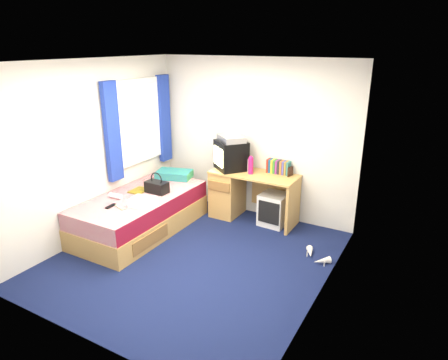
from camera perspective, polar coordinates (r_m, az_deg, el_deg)
The scene contains 20 objects.
ground at distance 5.16m, azimuth -4.34°, elevation -11.08°, with size 3.40×3.40×0.00m, color #0C1438.
room_shell at distance 4.61m, azimuth -4.79°, elevation 4.72°, with size 3.40×3.40×3.40m.
bed at distance 5.86m, azimuth -11.79°, elevation -4.66°, with size 1.01×2.00×0.54m.
pillow at distance 6.39m, azimuth -7.13°, elevation 0.80°, with size 0.54×0.34×0.12m, color #164C94.
desk at distance 6.16m, azimuth 2.00°, elevation -1.65°, with size 1.30×0.55×0.75m.
storage_cube at distance 5.99m, azimuth 7.15°, elevation -4.15°, with size 0.38×0.38×0.48m, color silver.
crt_tv at distance 6.04m, azimuth 0.99°, elevation 3.56°, with size 0.60×0.59×0.44m.
vcr at distance 5.98m, azimuth 1.04°, elevation 5.98°, with size 0.44×0.32×0.08m, color #B5B5B7.
book_row at distance 5.93m, azimuth 7.78°, elevation 1.88°, with size 0.34×0.13×0.20m.
picture_frame at distance 5.84m, azimuth 9.45°, elevation 1.21°, with size 0.02×0.12×0.14m, color black.
pink_water_bottle at distance 5.87m, azimuth 3.83°, elevation 2.02°, with size 0.08×0.08×0.24m, color #C41B66.
aerosol_can at distance 5.95m, azimuth 3.64°, elevation 2.06°, with size 0.05×0.05×0.20m, color silver.
handbag at distance 5.80m, azimuth -9.58°, elevation -0.95°, with size 0.33×0.19×0.30m.
towel at distance 5.38m, azimuth -11.51°, elevation -3.09°, with size 0.31×0.26×0.10m, color white.
magazine at distance 5.93m, azimuth -12.05°, elevation -1.48°, with size 0.21×0.28×0.01m, color gold.
water_bottle at distance 5.72m, azimuth -15.22°, elevation -2.23°, with size 0.07×0.07×0.20m, color white.
colour_swatch_fan at distance 5.40m, azimuth -14.61°, elevation -3.77°, with size 0.22×0.06×0.01m, color gold.
remote_control at distance 5.46m, azimuth -15.89°, elevation -3.61°, with size 0.05×0.16×0.02m, color black.
window_assembly at distance 6.24m, azimuth -12.01°, elevation 7.88°, with size 0.11×1.42×1.40m.
white_heels at distance 5.23m, azimuth 12.99°, elevation -10.62°, with size 0.38×0.36×0.09m.
Camera 1 is at (2.52, -3.68, 2.60)m, focal length 32.00 mm.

